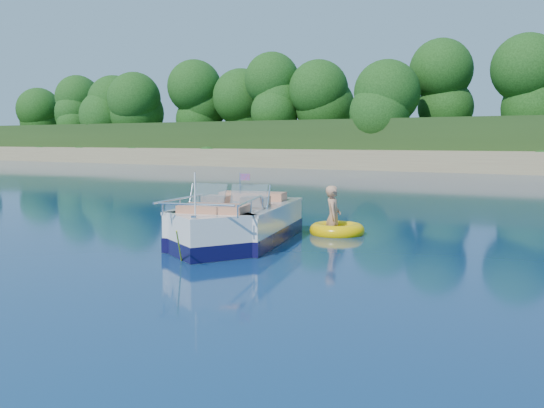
% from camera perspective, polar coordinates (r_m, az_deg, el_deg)
% --- Properties ---
extents(ground, '(160.00, 160.00, 0.00)m').
position_cam_1_polar(ground, '(10.47, -2.82, -6.57)').
color(ground, '#091845').
rests_on(ground, ground).
extents(motorboat, '(3.01, 5.61, 1.91)m').
position_cam_1_polar(motorboat, '(13.44, -3.59, -2.15)').
color(motorboat, white).
rests_on(motorboat, ground).
extents(tow_tube, '(1.64, 1.64, 0.35)m').
position_cam_1_polar(tow_tube, '(14.87, 6.14, -2.47)').
color(tow_tube, '#FFC400').
rests_on(tow_tube, ground).
extents(boy, '(0.69, 0.92, 1.66)m').
position_cam_1_polar(boy, '(14.91, 5.75, -2.80)').
color(boy, tan).
rests_on(boy, ground).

